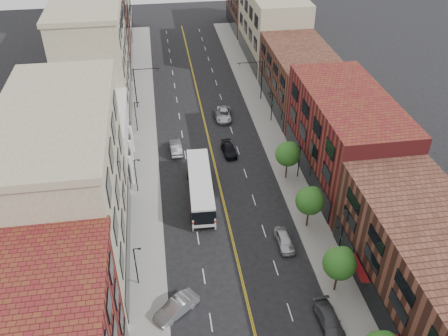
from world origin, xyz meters
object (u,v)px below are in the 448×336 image
car_angle_b (177,307)px  car_lane_c (218,116)px  car_parked_mid (329,320)px  car_lane_a (229,150)px  car_parked_far (284,240)px  city_bus (200,186)px  car_lane_behind (176,148)px  car_lane_b (224,114)px

car_angle_b → car_lane_c: 39.51m
car_parked_mid → car_lane_a: (-4.79, 31.30, -0.05)m
car_parked_far → car_lane_a: car_parked_far is taller
city_bus → car_parked_far: city_bus is taller
car_parked_mid → car_lane_c: bearing=93.6°
car_parked_far → car_lane_c: bearing=95.1°
car_lane_behind → car_lane_c: 11.87m
city_bus → car_parked_mid: bearing=-62.3°
car_lane_b → car_angle_b: bearing=-98.5°
car_parked_mid → car_lane_behind: bearing=107.9°
car_angle_b → car_lane_behind: car_angle_b is taller
city_bus → car_lane_b: (6.20, 20.64, -1.24)m
car_lane_a → car_lane_c: bearing=86.1°
car_parked_mid → car_parked_far: 11.41m
car_parked_mid → car_angle_b: bearing=162.9°
city_bus → car_lane_a: 11.28m
car_angle_b → car_lane_b: 39.88m
car_lane_behind → car_lane_b: size_ratio=0.90×
car_angle_b → car_parked_mid: 14.96m
car_parked_mid → car_parked_far: bearing=94.5°
car_parked_far → car_lane_c: size_ratio=1.15×
car_lane_b → car_parked_mid: bearing=-77.7°
car_parked_far → car_lane_behind: 24.31m
car_lane_b → car_lane_c: 0.96m
city_bus → car_lane_b: size_ratio=2.53×
city_bus → car_lane_a: city_bus is taller
car_angle_b → car_lane_behind: size_ratio=1.01×
car_lane_a → car_lane_b: (0.86, 10.80, 0.08)m
car_angle_b → car_lane_a: size_ratio=1.08×
car_lane_c → city_bus: bearing=-106.8°
car_lane_a → car_lane_behind: bearing=163.8°
car_lane_behind → car_lane_a: bearing=165.7°
car_angle_b → car_lane_b: car_angle_b is taller
car_lane_behind → car_lane_c: size_ratio=1.27×
city_bus → car_lane_a: size_ratio=2.97×
car_lane_behind → car_angle_b: bearing=83.9°
car_angle_b → car_lane_b: size_ratio=0.92×
car_lane_b → car_lane_c: bearing=-165.2°
car_lane_a → car_lane_b: 10.83m
car_lane_a → car_parked_mid: bearing=-85.6°
car_parked_mid → car_lane_b: (-3.93, 42.10, 0.03)m
car_angle_b → car_lane_behind: 29.35m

